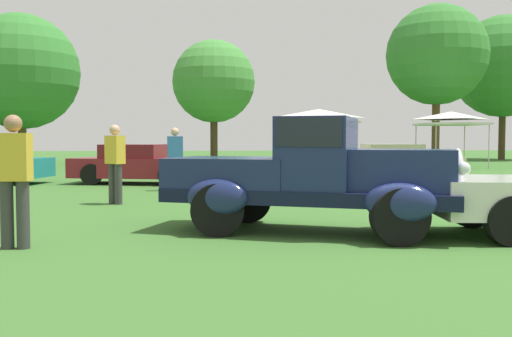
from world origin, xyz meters
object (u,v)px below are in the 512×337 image
(show_car_cream, at_px, (396,163))
(spectator_far_side, at_px, (14,177))
(canopy_tent_left_field, at_px, (319,116))
(show_car_burgundy, at_px, (138,164))
(spectator_between_cars, at_px, (115,161))
(spectator_by_row, at_px, (175,157))
(feature_pickup_truck, at_px, (312,174))
(canopy_tent_center_field, at_px, (451,117))

(show_car_cream, distance_m, spectator_far_side, 13.81)
(show_car_cream, distance_m, canopy_tent_left_field, 7.15)
(show_car_burgundy, xyz_separation_m, spectator_between_cars, (0.20, -5.60, 0.31))
(spectator_by_row, bearing_deg, show_car_cream, 21.70)
(show_car_burgundy, bearing_deg, canopy_tent_left_field, 45.02)
(feature_pickup_truck, bearing_deg, canopy_tent_center_field, 61.00)
(spectator_by_row, xyz_separation_m, spectator_far_side, (-1.56, -8.04, 0.00))
(canopy_tent_center_field, bearing_deg, show_car_cream, -123.42)
(canopy_tent_left_field, bearing_deg, feature_pickup_truck, -101.43)
(show_car_cream, bearing_deg, spectator_between_cars, -144.05)
(canopy_tent_center_field, bearing_deg, feature_pickup_truck, -119.00)
(feature_pickup_truck, bearing_deg, spectator_by_row, 108.68)
(spectator_by_row, bearing_deg, feature_pickup_truck, -71.32)
(show_car_cream, bearing_deg, feature_pickup_truck, -114.91)
(canopy_tent_center_field, bearing_deg, spectator_between_cars, -133.69)
(spectator_between_cars, bearing_deg, show_car_cream, 35.95)
(spectator_by_row, bearing_deg, spectator_far_side, -101.01)
(feature_pickup_truck, distance_m, spectator_between_cars, 5.34)
(show_car_cream, distance_m, canopy_tent_center_field, 10.25)
(spectator_between_cars, bearing_deg, show_car_burgundy, 92.00)
(show_car_cream, relative_size, canopy_tent_left_field, 1.32)
(feature_pickup_truck, xyz_separation_m, show_car_burgundy, (-3.70, 9.62, -0.27))
(spectator_between_cars, height_order, spectator_far_side, same)
(show_car_cream, relative_size, spectator_between_cars, 2.38)
(canopy_tent_center_field, bearing_deg, canopy_tent_left_field, -166.54)
(spectator_by_row, relative_size, spectator_far_side, 1.00)
(canopy_tent_left_field, height_order, canopy_tent_center_field, same)
(spectator_by_row, relative_size, canopy_tent_center_field, 0.60)
(spectator_by_row, distance_m, canopy_tent_left_field, 11.30)
(feature_pickup_truck, xyz_separation_m, canopy_tent_left_field, (3.38, 16.70, 1.56))
(show_car_cream, bearing_deg, spectator_far_side, -128.36)
(feature_pickup_truck, xyz_separation_m, show_car_cream, (4.60, 9.90, -0.27))
(canopy_tent_left_field, distance_m, canopy_tent_center_field, 6.97)
(show_car_cream, xyz_separation_m, canopy_tent_left_field, (-1.22, 6.80, 1.82))
(show_car_burgundy, bearing_deg, spectator_far_side, -91.47)
(spectator_between_cars, bearing_deg, feature_pickup_truck, -48.99)
(feature_pickup_truck, height_order, spectator_between_cars, feature_pickup_truck)
(feature_pickup_truck, bearing_deg, show_car_cream, 65.09)
(feature_pickup_truck, height_order, canopy_tent_left_field, canopy_tent_left_field)
(show_car_burgundy, height_order, canopy_tent_center_field, canopy_tent_center_field)
(spectator_far_side, xyz_separation_m, canopy_tent_left_field, (7.34, 17.62, 1.51))
(spectator_by_row, bearing_deg, canopy_tent_left_field, 58.91)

